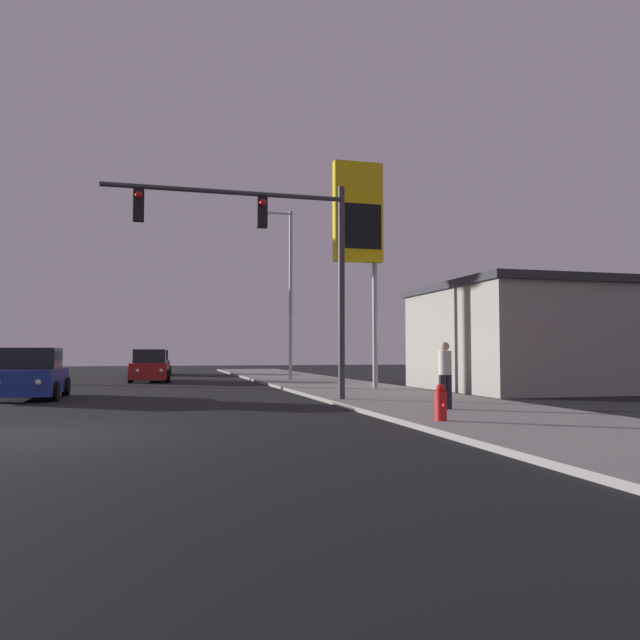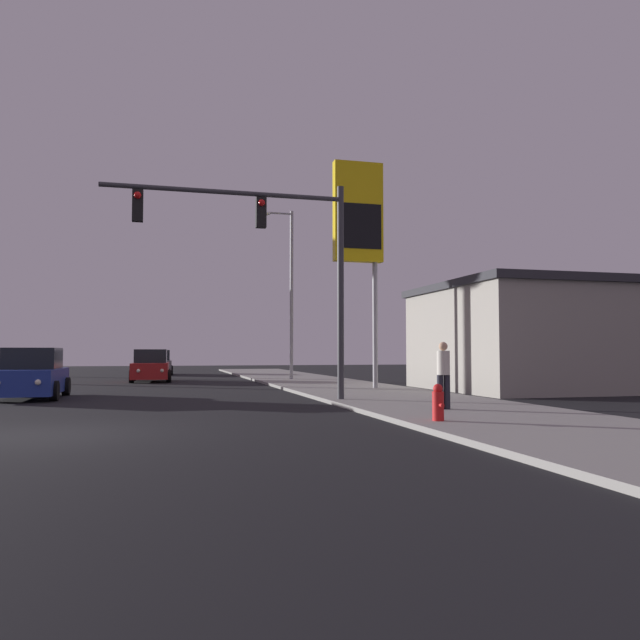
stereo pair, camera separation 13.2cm
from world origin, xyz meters
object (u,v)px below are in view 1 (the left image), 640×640
pedestrian_on_sidewalk (445,372)px  car_red (150,367)px  car_blue (32,376)px  fire_hydrant (441,403)px  car_grey (156,364)px  gas_station_sign (358,225)px  traffic_light_mast (276,245)px  street_lamp (288,285)px

pedestrian_on_sidewalk → car_red: bearing=110.5°
car_blue → pedestrian_on_sidewalk: (10.94, -8.17, 0.27)m
car_blue → fire_hydrant: 14.31m
car_blue → fire_hydrant: (9.67, -10.55, -0.27)m
car_grey → gas_station_sign: size_ratio=0.48×
pedestrian_on_sidewalk → traffic_light_mast: bearing=132.8°
car_blue → fire_hydrant: bearing=132.1°
traffic_light_mast → gas_station_sign: gas_station_sign is taller
car_grey → pedestrian_on_sidewalk: size_ratio=2.58×
street_lamp → traffic_light_mast: bearing=-103.3°
car_red → traffic_light_mast: size_ratio=0.61×
car_red → traffic_light_mast: traffic_light_mast is taller
car_blue → pedestrian_on_sidewalk: pedestrian_on_sidewalk is taller
fire_hydrant → car_blue: bearing=132.5°
car_red → traffic_light_mast: (3.71, -15.63, 3.96)m
street_lamp → car_grey: bearing=120.6°
car_red → street_lamp: 8.43m
gas_station_sign → car_blue: bearing=-175.4°
car_grey → fire_hydrant: 32.61m
car_grey → traffic_light_mast: (3.40, -25.88, 3.96)m
car_grey → street_lamp: bearing=120.3°
gas_station_sign → pedestrian_on_sidewalk: gas_station_sign is taller
car_grey → street_lamp: size_ratio=0.48×
car_grey → pedestrian_on_sidewalk: bearing=102.9°
traffic_light_mast → car_blue: bearing=149.7°
street_lamp → gas_station_sign: 9.28m
car_grey → car_red: size_ratio=0.99×
car_blue → car_grey: bearing=-100.9°
car_grey → pedestrian_on_sidewalk: pedestrian_on_sidewalk is taller
fire_hydrant → gas_station_sign: bearing=80.0°
car_blue → traffic_light_mast: size_ratio=0.61×
car_grey → gas_station_sign: 22.78m
fire_hydrant → street_lamp: bearing=86.9°
car_blue → gas_station_sign: 13.11m
street_lamp → gas_station_sign: (0.91, -9.11, 1.50)m
car_blue → traffic_light_mast: traffic_light_mast is taller
car_blue → gas_station_sign: gas_station_sign is taller
car_red → fire_hydrant: 22.67m
car_grey → car_red: same height
traffic_light_mast → gas_station_sign: (4.31, 5.26, 1.90)m
gas_station_sign → pedestrian_on_sidewalk: size_ratio=5.39×
street_lamp → fire_hydrant: (-1.12, -20.60, -4.63)m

